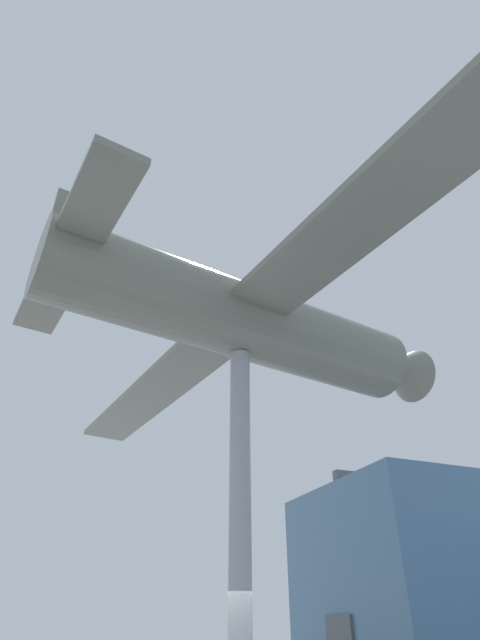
% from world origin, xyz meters
% --- Properties ---
extents(support_pylon_central, '(0.47, 0.47, 7.66)m').
position_xyz_m(support_pylon_central, '(0.00, 0.00, 3.83)').
color(support_pylon_central, '#999EA3').
rests_on(support_pylon_central, ground_plane).
extents(suspended_airplane, '(21.36, 12.19, 2.93)m').
position_xyz_m(suspended_airplane, '(-0.06, 0.30, 8.65)').
color(suspended_airplane, slate).
rests_on(suspended_airplane, support_pylon_central).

